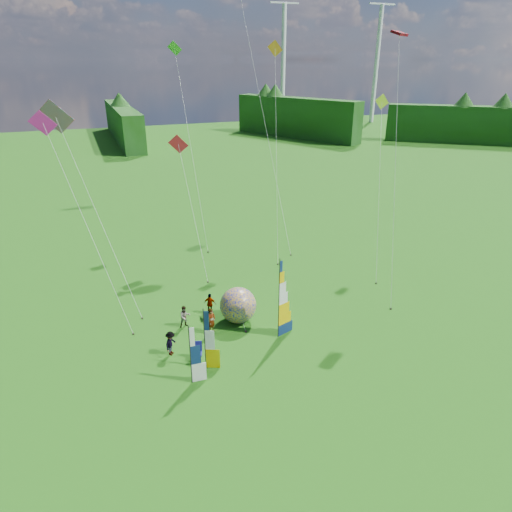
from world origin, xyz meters
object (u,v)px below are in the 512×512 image
object	(u,v)px
feather_banner_main	(279,300)
camp_chair	(197,352)
spectator_b	(185,317)
spectator_c	(171,343)
side_banner_left	(205,340)
bol_inflatable	(238,305)
side_banner_far	(190,356)
spectator_d	(210,304)
spectator_a	(212,321)
kite_whale	(265,115)

from	to	relation	value
feather_banner_main	camp_chair	bearing A→B (deg)	166.41
spectator_b	spectator_c	distance (m)	3.17
spectator_b	side_banner_left	bearing A→B (deg)	-96.86
spectator_b	bol_inflatable	bearing A→B (deg)	-18.26
side_banner_far	spectator_c	xyz separation A→B (m)	(-0.53, 3.05, -0.99)
side_banner_far	spectator_d	size ratio (longest dim) A/B	2.30
bol_inflatable	spectator_a	bearing A→B (deg)	-161.44
spectator_a	camp_chair	xyz separation A→B (m)	(-1.68, -2.60, -0.32)
camp_chair	kite_whale	size ratio (longest dim) A/B	0.05
spectator_b	kite_whale	bearing A→B (deg)	42.70
spectator_b	kite_whale	xyz separation A→B (m)	(11.43, 13.97, 11.11)
bol_inflatable	spectator_c	world-z (taller)	bol_inflatable
bol_inflatable	spectator_b	xyz separation A→B (m)	(-3.55, 0.64, -0.47)
camp_chair	spectator_d	bearing A→B (deg)	83.22
side_banner_left	spectator_d	size ratio (longest dim) A/B	2.47
spectator_a	spectator_d	bearing A→B (deg)	36.72
bol_inflatable	spectator_b	world-z (taller)	bol_inflatable
feather_banner_main	bol_inflatable	bearing A→B (deg)	103.60
spectator_d	camp_chair	world-z (taller)	spectator_d
side_banner_far	kite_whale	world-z (taller)	kite_whale
side_banner_left	kite_whale	distance (m)	24.11
side_banner_left	spectator_d	xyz separation A→B (m)	(1.96, 5.90, -1.13)
side_banner_left	spectator_c	bearing A→B (deg)	151.87
spectator_c	spectator_d	xyz separation A→B (m)	(3.56, 3.86, -0.01)
spectator_b	camp_chair	bearing A→B (deg)	-100.96
spectator_b	camp_chair	distance (m)	3.95
feather_banner_main	camp_chair	xyz separation A→B (m)	(-5.53, -0.54, -2.11)
spectator_c	kite_whale	bearing A→B (deg)	1.58
feather_banner_main	kite_whale	size ratio (longest dim) A/B	0.23
side_banner_far	kite_whale	bearing A→B (deg)	60.84
spectator_c	spectator_d	distance (m)	5.25
spectator_d	kite_whale	distance (m)	19.44
spectator_c	camp_chair	bearing A→B (deg)	-92.10
side_banner_far	bol_inflatable	size ratio (longest dim) A/B	1.43
feather_banner_main	spectator_d	distance (m)	5.86
spectator_c	kite_whale	world-z (taller)	kite_whale
side_banner_left	spectator_b	xyz separation A→B (m)	(-0.10, 4.83, -1.13)
side_banner_left	camp_chair	xyz separation A→B (m)	(-0.30, 0.89, -1.33)
side_banner_far	spectator_d	distance (m)	7.61
kite_whale	side_banner_far	bearing A→B (deg)	-122.46
side_banner_far	spectator_c	world-z (taller)	side_banner_far
side_banner_left	spectator_a	xyz separation A→B (m)	(1.38, 3.49, -1.02)
feather_banner_main	side_banner_far	bearing A→B (deg)	-178.07
bol_inflatable	spectator_c	size ratio (longest dim) A/B	1.58
feather_banner_main	side_banner_far	xyz separation A→B (m)	(-6.31, -2.44, -0.91)
bol_inflatable	side_banner_far	bearing A→B (deg)	-131.12
side_banner_far	spectator_c	size ratio (longest dim) A/B	2.26
spectator_b	kite_whale	distance (m)	21.20
spectator_b	spectator_c	xyz separation A→B (m)	(-1.51, -2.79, 0.02)
feather_banner_main	spectator_a	distance (m)	4.72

